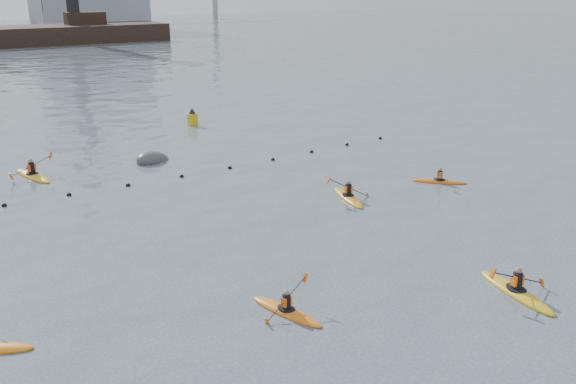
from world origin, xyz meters
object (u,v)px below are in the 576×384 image
Objects in this scene: kayaker_1 at (516,291)px; kayaker_4 at (439,181)px; kayaker_0 at (286,310)px; kayaker_5 at (33,175)px; kayaker_3 at (348,196)px; nav_buoy at (192,119)px; mooring_buoy at (153,161)px.

kayaker_1 is 1.45× the size of kayaker_4.
kayaker_0 is 0.80× the size of kayaker_5.
kayaker_1 is (7.24, -3.31, 0.02)m from kayaker_0.
nav_buoy reaches higher than kayaker_3.
kayaker_3 is (1.47, 10.84, -0.01)m from kayaker_1.
kayaker_4 is 1.05× the size of mooring_buoy.
nav_buoy is at bearing 14.73° from kayaker_5.
kayaker_1 reaches higher than mooring_buoy.
kayaker_1 is 30.52m from nav_buoy.
mooring_buoy is at bearing 65.54° from kayaker_0.
nav_buoy is (13.05, 7.10, 0.33)m from kayaker_5.
mooring_buoy is (6.72, -0.68, -0.11)m from kayaker_5.
nav_buoy reaches higher than mooring_buoy.
kayaker_3 is 5.74m from kayaker_4.
kayaker_5 is (-3.43, 20.01, 0.02)m from kayaker_0.
kayaker_5 is (-17.83, 13.21, 0.02)m from kayaker_4.
kayaker_0 is at bearing -109.54° from nav_buoy.
kayaker_5 reaches higher than kayaker_0.
kayaker_0 is at bearing 166.91° from kayaker_1.
kayaker_3 is at bearing -59.63° from kayaker_5.
kayaker_5 is (-10.67, 23.32, 0.00)m from kayaker_1.
kayaker_3 is 17.41m from kayaker_5.
mooring_buoy is 10.04m from nav_buoy.
kayaker_3 is 1.36× the size of kayaker_4.
kayaker_0 is 15.93m from kayaker_4.
nav_buoy is (2.38, 30.42, 0.33)m from kayaker_1.
kayaker_1 is 25.65m from kayaker_5.
kayaker_1 is at bearing -94.48° from nav_buoy.
nav_buoy reaches higher than kayaker_1.
kayaker_3 reaches higher than kayaker_1.
kayaker_3 reaches higher than kayaker_0.
kayaker_3 is at bearing 26.05° from kayaker_0.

